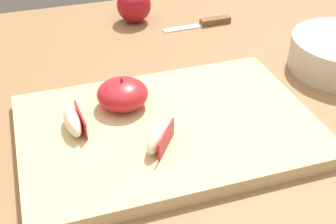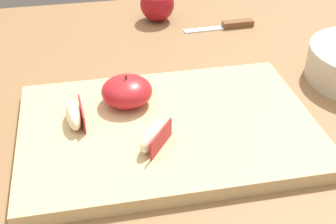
# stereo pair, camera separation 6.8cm
# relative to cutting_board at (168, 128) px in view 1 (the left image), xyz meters

# --- Properties ---
(dining_table) EXTENTS (1.41, 0.96, 0.78)m
(dining_table) POSITION_rel_cutting_board_xyz_m (0.02, 0.09, -0.11)
(dining_table) COLOR brown
(dining_table) RESTS_ON ground_plane
(cutting_board) EXTENTS (0.44, 0.30, 0.02)m
(cutting_board) POSITION_rel_cutting_board_xyz_m (0.00, 0.00, 0.00)
(cutting_board) COLOR tan
(cutting_board) RESTS_ON dining_table
(apple_half_skin_up) EXTENTS (0.08, 0.08, 0.05)m
(apple_half_skin_up) POSITION_rel_cutting_board_xyz_m (-0.05, 0.07, 0.03)
(apple_half_skin_up) COLOR #B21E23
(apple_half_skin_up) RESTS_ON cutting_board
(apple_wedge_near_knife) EXTENTS (0.03, 0.07, 0.03)m
(apple_wedge_near_knife) POSITION_rel_cutting_board_xyz_m (-0.14, 0.03, 0.03)
(apple_wedge_near_knife) COLOR beige
(apple_wedge_near_knife) RESTS_ON cutting_board
(apple_wedge_left) EXTENTS (0.06, 0.07, 0.03)m
(apple_wedge_left) POSITION_rel_cutting_board_xyz_m (-0.03, -0.05, 0.03)
(apple_wedge_left) COLOR beige
(apple_wedge_left) RESTS_ON cutting_board
(paring_knife) EXTENTS (0.16, 0.03, 0.01)m
(paring_knife) POSITION_rel_cutting_board_xyz_m (0.22, 0.36, -0.00)
(paring_knife) COLOR silver
(paring_knife) RESTS_ON dining_table
(whole_apple_red_delicious) EXTENTS (0.08, 0.08, 0.09)m
(whole_apple_red_delicious) POSITION_rel_cutting_board_xyz_m (0.06, 0.43, 0.03)
(whole_apple_red_delicious) COLOR maroon
(whole_apple_red_delicious) RESTS_ON dining_table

